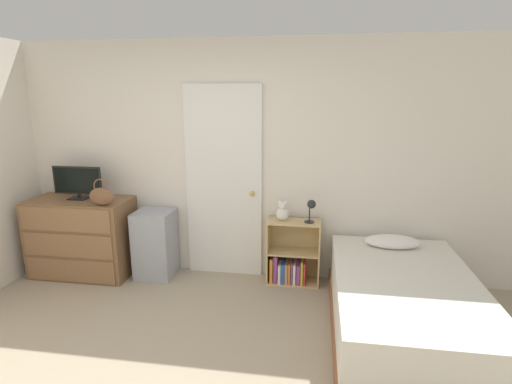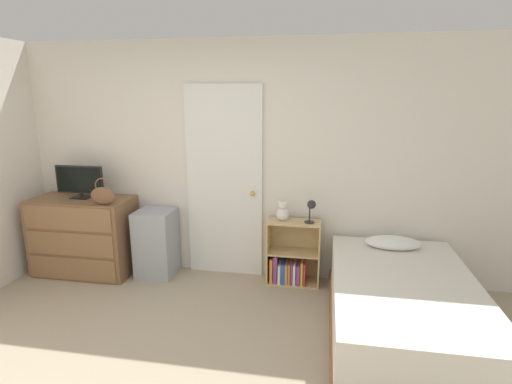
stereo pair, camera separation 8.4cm
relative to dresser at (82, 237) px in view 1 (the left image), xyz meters
name	(u,v)px [view 1 (the left image)]	position (x,y,z in m)	size (l,w,h in m)	color
wall_back	(213,161)	(1.45, 0.32, 0.84)	(10.00, 0.06, 2.55)	silver
door_closed	(224,183)	(1.57, 0.27, 0.61)	(0.84, 0.09, 2.09)	white
dresser	(82,237)	(0.00, 0.00, 0.00)	(1.10, 0.55, 0.87)	brown
tv	(77,182)	(-0.01, 0.03, 0.62)	(0.55, 0.16, 0.36)	black
handbag	(102,196)	(0.39, -0.19, 0.53)	(0.27, 0.09, 0.28)	brown
storage_bin	(155,244)	(0.83, 0.07, -0.06)	(0.40, 0.40, 0.75)	#999EA8
bookshelf	(291,260)	(2.33, 0.14, -0.18)	(0.56, 0.27, 0.70)	tan
teddy_bear	(283,212)	(2.23, 0.14, 0.35)	(0.14, 0.14, 0.21)	silver
desk_lamp	(311,207)	(2.52, 0.10, 0.43)	(0.11, 0.11, 0.24)	#262628
bed	(404,306)	(3.33, -0.70, -0.17)	(1.18, 1.97, 0.63)	brown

